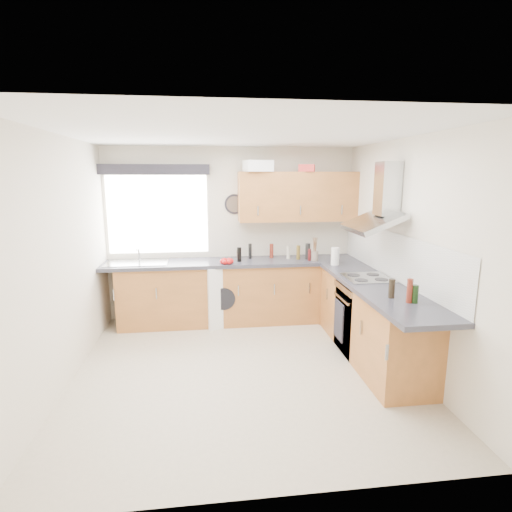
{
  "coord_description": "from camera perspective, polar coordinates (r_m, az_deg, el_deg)",
  "views": [
    {
      "loc": [
        -0.36,
        -4.05,
        2.09
      ],
      "look_at": [
        0.25,
        0.85,
        1.1
      ],
      "focal_mm": 28.0,
      "sensor_mm": 36.0,
      "label": 1
    }
  ],
  "objects": [
    {
      "name": "ground_plane",
      "position": [
        4.57,
        -1.87,
        -15.89
      ],
      "size": [
        3.6,
        3.6,
        0.0
      ],
      "primitive_type": "plane",
      "color": "beige"
    },
    {
      "name": "ceiling",
      "position": [
        4.08,
        -2.11,
        17.1
      ],
      "size": [
        3.6,
        3.6,
        0.02
      ],
      "primitive_type": "cube",
      "color": "white",
      "rests_on": "wall_back"
    },
    {
      "name": "wall_back",
      "position": [
        5.92,
        -3.54,
        3.17
      ],
      "size": [
        3.6,
        0.02,
        2.5
      ],
      "primitive_type": "cube",
      "color": "silver",
      "rests_on": "ground_plane"
    },
    {
      "name": "wall_front",
      "position": [
        2.42,
        1.85,
        -8.96
      ],
      "size": [
        3.6,
        0.02,
        2.5
      ],
      "primitive_type": "cube",
      "color": "silver",
      "rests_on": "ground_plane"
    },
    {
      "name": "wall_left",
      "position": [
        4.38,
        -26.17,
        -0.9
      ],
      "size": [
        0.02,
        3.6,
        2.5
      ],
      "primitive_type": "cube",
      "color": "silver",
      "rests_on": "ground_plane"
    },
    {
      "name": "wall_right",
      "position": [
        4.66,
        20.64,
        0.22
      ],
      "size": [
        0.02,
        3.6,
        2.5
      ],
      "primitive_type": "cube",
      "color": "silver",
      "rests_on": "ground_plane"
    },
    {
      "name": "window",
      "position": [
        5.9,
        -13.85,
        5.77
      ],
      "size": [
        1.4,
        0.02,
        1.1
      ],
      "primitive_type": "cube",
      "color": "white",
      "rests_on": "wall_back"
    },
    {
      "name": "window_blind",
      "position": [
        5.79,
        -14.25,
        11.9
      ],
      "size": [
        1.5,
        0.18,
        0.14
      ],
      "primitive_type": "cube",
      "color": "black",
      "rests_on": "wall_back"
    },
    {
      "name": "splashback",
      "position": [
        4.93,
        18.88,
        0.09
      ],
      "size": [
        0.01,
        3.0,
        0.54
      ],
      "primitive_type": "cube",
      "color": "white",
      "rests_on": "wall_right"
    },
    {
      "name": "base_cab_back",
      "position": [
        5.8,
        -4.25,
        -5.3
      ],
      "size": [
        3.0,
        0.58,
        0.86
      ],
      "primitive_type": "cube",
      "color": "#9A5D2C",
      "rests_on": "ground_plane"
    },
    {
      "name": "base_cab_corner",
      "position": [
        6.08,
        11.04,
        -4.71
      ],
      "size": [
        0.6,
        0.6,
        0.86
      ],
      "primitive_type": "cube",
      "color": "#9A5D2C",
      "rests_on": "ground_plane"
    },
    {
      "name": "base_cab_right",
      "position": [
        4.88,
        16.09,
        -8.99
      ],
      "size": [
        0.58,
        2.1,
        0.86
      ],
      "primitive_type": "cube",
      "color": "#9A5D2C",
      "rests_on": "ground_plane"
    },
    {
      "name": "worktop_back",
      "position": [
        5.69,
        -3.31,
        -0.9
      ],
      "size": [
        3.6,
        0.62,
        0.05
      ],
      "primitive_type": "cube",
      "color": "#2D2D37",
      "rests_on": "base_cab_back"
    },
    {
      "name": "worktop_right",
      "position": [
        4.61,
        17.01,
        -4.31
      ],
      "size": [
        0.62,
        2.42,
        0.05
      ],
      "primitive_type": "cube",
      "color": "#2D2D37",
      "rests_on": "base_cab_right"
    },
    {
      "name": "sink",
      "position": [
        5.75,
        -16.67,
        -0.58
      ],
      "size": [
        0.84,
        0.46,
        0.1
      ],
      "primitive_type": null,
      "color": "#A9ADB1",
      "rests_on": "worktop_back"
    },
    {
      "name": "oven",
      "position": [
        5.01,
        15.3,
        -8.48
      ],
      "size": [
        0.56,
        0.58,
        0.85
      ],
      "primitive_type": "cube",
      "color": "black",
      "rests_on": "ground_plane"
    },
    {
      "name": "hob_plate",
      "position": [
        4.87,
        15.61,
        -3.02
      ],
      "size": [
        0.52,
        0.52,
        0.01
      ],
      "primitive_type": "cube",
      "color": "#A9ADB1",
      "rests_on": "worktop_right"
    },
    {
      "name": "extractor_hood",
      "position": [
        4.78,
        17.27,
        7.0
      ],
      "size": [
        0.52,
        0.78,
        0.66
      ],
      "primitive_type": null,
      "color": "#A9ADB1",
      "rests_on": "wall_right"
    },
    {
      "name": "upper_cabinets",
      "position": [
        5.83,
        5.97,
        8.44
      ],
      "size": [
        1.7,
        0.35,
        0.7
      ],
      "primitive_type": "cube",
      "color": "#9A5D2C",
      "rests_on": "wall_back"
    },
    {
      "name": "washing_machine",
      "position": [
        5.81,
        -4.75,
        -5.26
      ],
      "size": [
        0.73,
        0.71,
        0.87
      ],
      "primitive_type": "cube",
      "rotation": [
        0.0,
        0.0,
        0.29
      ],
      "color": "white",
      "rests_on": "ground_plane"
    },
    {
      "name": "wall_clock",
      "position": [
        5.85,
        -3.09,
        7.4
      ],
      "size": [
        0.29,
        0.04,
        0.29
      ],
      "primitive_type": "cylinder",
      "rotation": [
        1.57,
        0.0,
        0.0
      ],
      "color": "black",
      "rests_on": "wall_back"
    },
    {
      "name": "casserole",
      "position": [
        5.61,
        0.3,
        12.73
      ],
      "size": [
        0.42,
        0.34,
        0.15
      ],
      "primitive_type": "cube",
      "rotation": [
        0.0,
        0.0,
        0.25
      ],
      "color": "white",
      "rests_on": "upper_cabinets"
    },
    {
      "name": "storage_box",
      "position": [
        5.74,
        7.26,
        12.36
      ],
      "size": [
        0.26,
        0.24,
        0.1
      ],
      "primitive_type": "cube",
      "rotation": [
        0.0,
        0.0,
        -0.33
      ],
      "color": "red",
      "rests_on": "upper_cabinets"
    },
    {
      "name": "utensil_pot",
      "position": [
        5.71,
        8.37,
        0.01
      ],
      "size": [
        0.11,
        0.11,
        0.14
      ],
      "primitive_type": "cylinder",
      "rotation": [
        0.0,
        0.0,
        0.11
      ],
      "color": "gray",
      "rests_on": "worktop_back"
    },
    {
      "name": "kitchen_roll",
      "position": [
        5.48,
        11.23,
        -0.04
      ],
      "size": [
        0.13,
        0.13,
        0.24
      ],
      "primitive_type": "cylinder",
      "rotation": [
        0.0,
        0.0,
        0.28
      ],
      "color": "white",
      "rests_on": "worktop_right"
    },
    {
      "name": "tomato_cluster",
      "position": [
        5.47,
        -4.2,
        -0.74
      ],
      "size": [
        0.17,
        0.17,
        0.07
      ],
      "primitive_type": null,
      "rotation": [
        0.0,
        0.0,
        -0.02
      ],
      "color": "red",
      "rests_on": "worktop_back"
    },
    {
      "name": "jar_0",
      "position": [
        5.8,
        4.64,
        0.48
      ],
      "size": [
        0.06,
        0.06,
        0.18
      ],
      "primitive_type": "cylinder",
      "color": "#BAB19F",
      "rests_on": "worktop_back"
    },
    {
      "name": "jar_1",
      "position": [
        5.77,
        6.05,
        0.52
      ],
      "size": [
        0.05,
        0.05,
        0.2
      ],
      "primitive_type": "cylinder",
      "color": "brown",
      "rests_on": "worktop_back"
    },
    {
      "name": "jar_2",
      "position": [
        5.7,
        7.64,
        0.16
      ],
      "size": [
        0.04,
        0.04,
        0.17
      ],
      "primitive_type": "cylinder",
      "color": "#541112",
      "rests_on": "worktop_back"
    },
    {
      "name": "jar_3",
      "position": [
        5.8,
        -0.85,
        0.71
      ],
      "size": [
        0.05,
        0.05,
        0.22
      ],
      "primitive_type": "cylinder",
      "color": "black",
      "rests_on": "worktop_back"
    },
    {
      "name": "jar_4",
      "position": [
        5.6,
        -2.42,
        0.22
      ],
      "size": [
        0.06,
        0.06,
        0.2
      ],
      "primitive_type": "cylinder",
      "color": "black",
      "rests_on": "worktop_back"
    },
    {
      "name": "jar_5",
      "position": [
        5.85,
        -2.57,
        0.28
      ],
      "size": [
        0.04,
        0.04,
        0.11
      ],
      "primitive_type": "cylinder",
      "color": "brown",
      "rests_on": "worktop_back"
    },
    {
      "name": "jar_6",
      "position": [
        5.81,
        7.4,
        0.68
      ],
      "size": [
        0.07,
        0.07,
        0.23
      ],
      "primitive_type": "cylinder",
      "color": "black",
      "rests_on": "worktop_back"
    },
    {
      "name": "jar_7",
      "position": [
        5.85,
        2.23,
        0.74
      ],
      "size": [
        0.06,
        0.06,
        0.21
      ],
      "primitive_type": "cylinder",
      "color": "maroon",
      "rests_on": "worktop_back"
    },
    {
      "name": "bottle_0",
      "position": [
        4.07,
        21.76,
        -5.07
      ],
      "size": [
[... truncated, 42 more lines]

